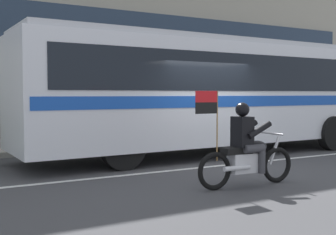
{
  "coord_description": "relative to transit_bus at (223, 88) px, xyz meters",
  "views": [
    {
      "loc": [
        -6.06,
        -8.86,
        1.73
      ],
      "look_at": [
        -1.43,
        -0.61,
        1.2
      ],
      "focal_mm": 45.78,
      "sensor_mm": 36.0,
      "label": 1
    }
  ],
  "objects": [
    {
      "name": "ground_plane",
      "position": [
        -1.43,
        -1.19,
        -1.88
      ],
      "size": [
        60.0,
        60.0,
        0.0
      ],
      "primitive_type": "plane",
      "color": "#3D3D3F"
    },
    {
      "name": "sidewalk_curb",
      "position": [
        -1.43,
        3.91,
        -1.81
      ],
      "size": [
        28.0,
        3.8,
        0.15
      ],
      "primitive_type": "cube",
      "color": "#A39E93",
      "rests_on": "ground_plane"
    },
    {
      "name": "lane_center_stripe",
      "position": [
        -1.43,
        -1.79,
        -1.88
      ],
      "size": [
        26.6,
        0.14,
        0.01
      ],
      "primitive_type": "cube",
      "color": "silver",
      "rests_on": "ground_plane"
    },
    {
      "name": "transit_bus",
      "position": [
        0.0,
        0.0,
        0.0
      ],
      "size": [
        11.92,
        2.95,
        3.22
      ],
      "color": "silver",
      "rests_on": "ground_plane"
    },
    {
      "name": "motorcycle_with_rider",
      "position": [
        -2.36,
        -3.88,
        -1.22
      ],
      "size": [
        2.2,
        0.64,
        1.78
      ],
      "color": "black",
      "rests_on": "ground_plane"
    },
    {
      "name": "fire_hydrant",
      "position": [
        0.73,
        3.16,
        -1.37
      ],
      "size": [
        0.22,
        0.3,
        0.75
      ],
      "color": "gold",
      "rests_on": "sidewalk_curb"
    }
  ]
}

